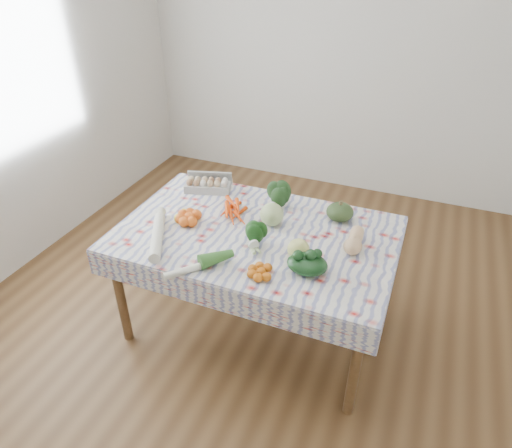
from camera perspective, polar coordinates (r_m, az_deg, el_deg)
name	(u,v)px	position (r m, az deg, el deg)	size (l,w,h in m)	color
ground	(256,323)	(3.24, 0.00, -12.30)	(4.50, 4.50, 0.00)	#55371D
wall_back	(349,47)	(4.54, 11.50, 20.84)	(4.00, 0.04, 2.80)	silver
dining_table	(256,243)	(2.80, 0.00, -2.44)	(1.60, 1.00, 0.75)	brown
tablecloth	(256,233)	(2.75, 0.00, -1.12)	(1.66, 1.06, 0.01)	silver
egg_carton	(208,186)	(3.19, -6.07, 4.76)	(0.31, 0.13, 0.08)	#ABAAA6
carrot_bunch	(235,213)	(2.90, -2.66, 1.37)	(0.25, 0.23, 0.05)	#EE480C
kale_bunch	(275,199)	(2.96, 2.43, 3.18)	(0.16, 0.14, 0.14)	#1D3D19
kabocha_squash	(340,212)	(2.89, 10.45, 1.50)	(0.17, 0.17, 0.11)	#314821
cabbage	(272,214)	(2.78, 1.99, 1.20)	(0.15, 0.15, 0.15)	#B3CD81
butternut_squash	(355,240)	(2.65, 12.24, -1.93)	(0.10, 0.22, 0.10)	#DDAE7A
orange_cluster	(189,217)	(2.86, -8.37, 0.83)	(0.21, 0.21, 0.07)	orange
broccoli	(251,238)	(2.60, -0.60, -1.72)	(0.15, 0.15, 0.11)	#194A16
mandarin_cluster	(261,271)	(2.40, 0.63, -5.93)	(0.17, 0.17, 0.05)	orange
grapefruit	(298,250)	(2.51, 5.32, -3.20)	(0.12, 0.12, 0.12)	#D3D56F
spinach_bag	(307,264)	(2.43, 6.42, -4.98)	(0.22, 0.18, 0.10)	black
daikon	(157,236)	(2.72, -12.23, -1.53)	(0.07, 0.07, 0.46)	white
leek	(198,266)	(2.47, -7.21, -5.26)	(0.04, 0.04, 0.38)	white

